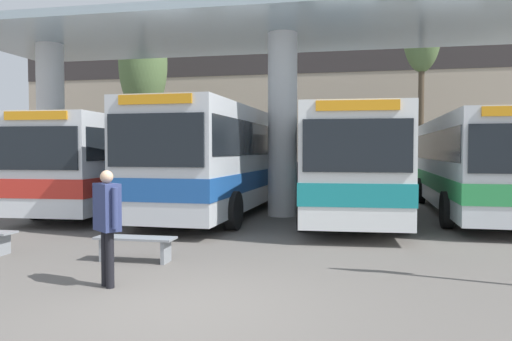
{
  "coord_description": "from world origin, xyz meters",
  "views": [
    {
      "loc": [
        2.31,
        -6.24,
        2.07
      ],
      "look_at": [
        0.0,
        5.13,
        1.6
      ],
      "focal_mm": 35.0,
      "sensor_mm": 36.0,
      "label": 1
    }
  ],
  "objects_px": {
    "transit_bus_far_right_bay": "(470,161)",
    "waiting_bench_far_platform": "(135,244)",
    "transit_bus_left_bay": "(121,160)",
    "transit_bus_right_bay": "(348,160)",
    "poplar_tree_behind_left": "(422,34)",
    "parked_car_street": "(336,170)",
    "pedestrian_waiting": "(107,216)",
    "poplar_tree_behind_right": "(143,64)",
    "transit_bus_center_bay": "(223,157)"
  },
  "relations": [
    {
      "from": "poplar_tree_behind_right",
      "to": "parked_car_street",
      "type": "bearing_deg",
      "value": 14.5
    },
    {
      "from": "transit_bus_right_bay",
      "to": "transit_bus_far_right_bay",
      "type": "height_order",
      "value": "transit_bus_right_bay"
    },
    {
      "from": "poplar_tree_behind_left",
      "to": "transit_bus_left_bay",
      "type": "bearing_deg",
      "value": -139.99
    },
    {
      "from": "waiting_bench_far_platform",
      "to": "parked_car_street",
      "type": "distance_m",
      "value": 20.0
    },
    {
      "from": "poplar_tree_behind_right",
      "to": "transit_bus_left_bay",
      "type": "bearing_deg",
      "value": -70.49
    },
    {
      "from": "transit_bus_far_right_bay",
      "to": "waiting_bench_far_platform",
      "type": "xyz_separation_m",
      "value": [
        -7.65,
        -8.72,
        -1.38
      ]
    },
    {
      "from": "transit_bus_left_bay",
      "to": "transit_bus_center_bay",
      "type": "xyz_separation_m",
      "value": [
        3.92,
        -0.66,
        0.14
      ]
    },
    {
      "from": "pedestrian_waiting",
      "to": "parked_car_street",
      "type": "height_order",
      "value": "parked_car_street"
    },
    {
      "from": "parked_car_street",
      "to": "waiting_bench_far_platform",
      "type": "bearing_deg",
      "value": -96.22
    },
    {
      "from": "transit_bus_left_bay",
      "to": "transit_bus_far_right_bay",
      "type": "relative_size",
      "value": 0.93
    },
    {
      "from": "transit_bus_left_bay",
      "to": "parked_car_street",
      "type": "relative_size",
      "value": 2.24
    },
    {
      "from": "pedestrian_waiting",
      "to": "transit_bus_center_bay",
      "type": "bearing_deg",
      "value": 132.03
    },
    {
      "from": "transit_bus_right_bay",
      "to": "parked_car_street",
      "type": "bearing_deg",
      "value": -88.77
    },
    {
      "from": "transit_bus_center_bay",
      "to": "pedestrian_waiting",
      "type": "height_order",
      "value": "transit_bus_center_bay"
    },
    {
      "from": "transit_bus_far_right_bay",
      "to": "poplar_tree_behind_left",
      "type": "distance_m",
      "value": 10.54
    },
    {
      "from": "transit_bus_center_bay",
      "to": "parked_car_street",
      "type": "bearing_deg",
      "value": -102.45
    },
    {
      "from": "pedestrian_waiting",
      "to": "poplar_tree_behind_left",
      "type": "relative_size",
      "value": 0.18
    },
    {
      "from": "parked_car_street",
      "to": "transit_bus_right_bay",
      "type": "bearing_deg",
      "value": -83.82
    },
    {
      "from": "transit_bus_right_bay",
      "to": "poplar_tree_behind_right",
      "type": "xyz_separation_m",
      "value": [
        -11.24,
        9.57,
        5.04
      ]
    },
    {
      "from": "transit_bus_center_bay",
      "to": "poplar_tree_behind_left",
      "type": "distance_m",
      "value": 13.89
    },
    {
      "from": "transit_bus_left_bay",
      "to": "poplar_tree_behind_left",
      "type": "relative_size",
      "value": 1.04
    },
    {
      "from": "transit_bus_right_bay",
      "to": "transit_bus_far_right_bay",
      "type": "xyz_separation_m",
      "value": [
        3.88,
        1.19,
        -0.05
      ]
    },
    {
      "from": "transit_bus_center_bay",
      "to": "transit_bus_right_bay",
      "type": "height_order",
      "value": "transit_bus_center_bay"
    },
    {
      "from": "transit_bus_center_bay",
      "to": "poplar_tree_behind_right",
      "type": "xyz_separation_m",
      "value": [
        -7.2,
        9.93,
        4.94
      ]
    },
    {
      "from": "poplar_tree_behind_right",
      "to": "poplar_tree_behind_left",
      "type": "bearing_deg",
      "value": 0.89
    },
    {
      "from": "transit_bus_left_bay",
      "to": "transit_bus_right_bay",
      "type": "xyz_separation_m",
      "value": [
        7.96,
        -0.3,
        0.04
      ]
    },
    {
      "from": "waiting_bench_far_platform",
      "to": "pedestrian_waiting",
      "type": "xyz_separation_m",
      "value": [
        0.35,
        -1.7,
        0.74
      ]
    },
    {
      "from": "transit_bus_far_right_bay",
      "to": "poplar_tree_behind_left",
      "type": "bearing_deg",
      "value": -85.61
    },
    {
      "from": "transit_bus_far_right_bay",
      "to": "waiting_bench_far_platform",
      "type": "height_order",
      "value": "transit_bus_far_right_bay"
    },
    {
      "from": "transit_bus_center_bay",
      "to": "parked_car_street",
      "type": "height_order",
      "value": "transit_bus_center_bay"
    },
    {
      "from": "pedestrian_waiting",
      "to": "parked_car_street",
      "type": "bearing_deg",
      "value": 121.26
    },
    {
      "from": "pedestrian_waiting",
      "to": "waiting_bench_far_platform",
      "type": "bearing_deg",
      "value": 139.57
    },
    {
      "from": "transit_bus_far_right_bay",
      "to": "pedestrian_waiting",
      "type": "xyz_separation_m",
      "value": [
        -7.3,
        -10.41,
        -0.64
      ]
    },
    {
      "from": "pedestrian_waiting",
      "to": "transit_bus_right_bay",
      "type": "bearing_deg",
      "value": 107.69
    },
    {
      "from": "transit_bus_far_right_bay",
      "to": "transit_bus_right_bay",
      "type": "bearing_deg",
      "value": 17.93
    },
    {
      "from": "transit_bus_right_bay",
      "to": "pedestrian_waiting",
      "type": "xyz_separation_m",
      "value": [
        -3.42,
        -9.22,
        -0.69
      ]
    },
    {
      "from": "transit_bus_far_right_bay",
      "to": "parked_car_street",
      "type": "bearing_deg",
      "value": -65.83
    },
    {
      "from": "poplar_tree_behind_right",
      "to": "transit_bus_center_bay",
      "type": "bearing_deg",
      "value": -54.05
    },
    {
      "from": "transit_bus_far_right_bay",
      "to": "pedestrian_waiting",
      "type": "bearing_deg",
      "value": 55.88
    },
    {
      "from": "pedestrian_waiting",
      "to": "poplar_tree_behind_left",
      "type": "xyz_separation_m",
      "value": [
        6.78,
        19.02,
        6.71
      ]
    },
    {
      "from": "transit_bus_left_bay",
      "to": "poplar_tree_behind_left",
      "type": "height_order",
      "value": "poplar_tree_behind_left"
    },
    {
      "from": "transit_bus_right_bay",
      "to": "poplar_tree_behind_right",
      "type": "height_order",
      "value": "poplar_tree_behind_right"
    },
    {
      "from": "pedestrian_waiting",
      "to": "poplar_tree_behind_left",
      "type": "distance_m",
      "value": 21.27
    },
    {
      "from": "transit_bus_center_bay",
      "to": "transit_bus_right_bay",
      "type": "relative_size",
      "value": 0.96
    },
    {
      "from": "poplar_tree_behind_left",
      "to": "poplar_tree_behind_right",
      "type": "bearing_deg",
      "value": -179.11
    },
    {
      "from": "pedestrian_waiting",
      "to": "transit_bus_left_bay",
      "type": "bearing_deg",
      "value": 153.52
    },
    {
      "from": "transit_bus_left_bay",
      "to": "transit_bus_far_right_bay",
      "type": "xyz_separation_m",
      "value": [
        11.84,
        0.89,
        -0.01
      ]
    },
    {
      "from": "transit_bus_right_bay",
      "to": "pedestrian_waiting",
      "type": "height_order",
      "value": "transit_bus_right_bay"
    },
    {
      "from": "transit_bus_left_bay",
      "to": "transit_bus_center_bay",
      "type": "relative_size",
      "value": 0.99
    },
    {
      "from": "poplar_tree_behind_right",
      "to": "pedestrian_waiting",
      "type": "bearing_deg",
      "value": -67.39
    }
  ]
}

